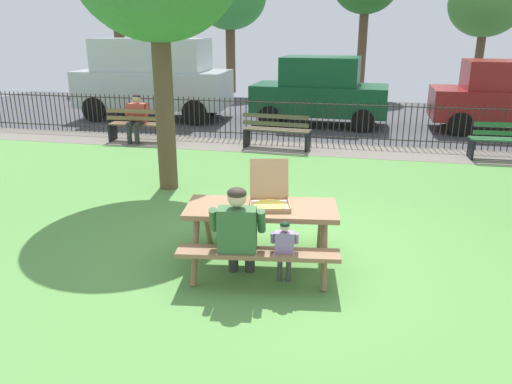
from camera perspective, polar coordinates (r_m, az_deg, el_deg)
The scene contains 15 objects.
ground at distance 7.70m, azimuth 5.07°, elevation -3.12°, with size 28.00×10.66×0.02m, color #5A9446.
cobblestone_walkway at distance 12.10m, azimuth 7.90°, elevation 4.83°, with size 28.00×1.40×0.01m, color slate.
street_asphalt at distance 16.60m, azimuth 9.21°, elevation 8.45°, with size 28.00×7.80×0.01m, color #424247.
picnic_table_foreground at distance 5.99m, azimuth 0.63°, elevation -3.21°, with size 1.98×1.71×0.79m.
pizza_box_open at distance 5.97m, azimuth 1.57°, elevation -0.57°, with size 0.58×0.64×0.51m.
adult_at_table at distance 5.53m, azimuth -2.05°, elevation -4.48°, with size 0.63×0.63×1.19m.
child_at_table at distance 5.53m, azimuth 3.28°, elevation -6.26°, with size 0.32×0.32×0.82m.
iron_fence_streetside at distance 12.67m, azimuth 8.27°, elevation 7.96°, with size 23.19×0.03×1.06m.
park_bench_left at distance 13.07m, azimuth -13.16°, elevation 7.42°, with size 1.62×0.54×0.85m.
park_bench_center at distance 12.02m, azimuth 2.37°, elevation 6.95°, with size 1.63×0.59×0.85m.
park_bench_right at distance 12.26m, azimuth 26.96°, elevation 5.19°, with size 1.62×0.53×0.85m.
person_on_park_bench at distance 13.08m, azimuth -13.50°, elevation 8.48°, with size 0.62×0.61×1.19m.
parked_car_far_left at distance 16.31m, azimuth -11.66°, elevation 12.80°, with size 4.76×2.20×2.46m.
parked_car_left at distance 15.04m, azimuth 7.33°, elevation 11.44°, with size 3.97×1.97×1.98m.
far_tree_midright at distance 22.23m, azimuth 24.87°, elevation 18.97°, with size 2.82×2.82×4.93m.
Camera 1 is at (0.84, -5.78, 2.81)m, focal length 34.93 mm.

